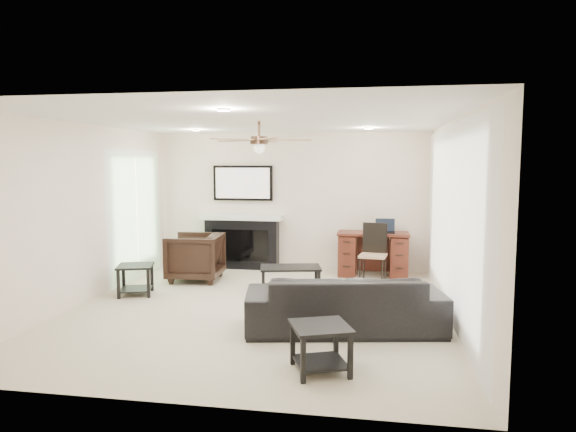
# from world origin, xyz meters

# --- Properties ---
(room_shell) EXTENTS (5.50, 5.54, 2.52)m
(room_shell) POSITION_xyz_m (0.19, 0.08, 1.68)
(room_shell) COLOR beige
(room_shell) RESTS_ON ground
(sofa) EXTENTS (2.41, 1.28, 0.67)m
(sofa) POSITION_xyz_m (1.18, -0.65, 0.33)
(sofa) COLOR black
(sofa) RESTS_ON ground
(armchair) EXTENTS (0.92, 0.90, 0.79)m
(armchair) POSITION_xyz_m (-1.42, 1.50, 0.39)
(armchair) COLOR black
(armchair) RESTS_ON ground
(coffee_table) EXTENTS (0.99, 0.68, 0.40)m
(coffee_table) POSITION_xyz_m (0.28, 0.95, 0.20)
(coffee_table) COLOR black
(coffee_table) RESTS_ON ground
(end_table_near) EXTENTS (0.67, 0.67, 0.45)m
(end_table_near) POSITION_xyz_m (1.03, -1.90, 0.23)
(end_table_near) COLOR black
(end_table_near) RESTS_ON ground
(end_table_left) EXTENTS (0.63, 0.63, 0.45)m
(end_table_left) POSITION_xyz_m (-1.97, 0.45, 0.23)
(end_table_left) COLOR black
(end_table_left) RESTS_ON ground
(fireplace_unit) EXTENTS (1.52, 0.34, 1.91)m
(fireplace_unit) POSITION_xyz_m (-0.90, 2.58, 0.95)
(fireplace_unit) COLOR black
(fireplace_unit) RESTS_ON ground
(desk) EXTENTS (1.22, 0.56, 0.76)m
(desk) POSITION_xyz_m (1.50, 2.34, 0.38)
(desk) COLOR #38170E
(desk) RESTS_ON ground
(desk_chair) EXTENTS (0.48, 0.50, 0.97)m
(desk_chair) POSITION_xyz_m (1.50, 1.79, 0.48)
(desk_chair) COLOR black
(desk_chair) RESTS_ON ground
(laptop) EXTENTS (0.33, 0.24, 0.23)m
(laptop) POSITION_xyz_m (1.70, 2.32, 0.88)
(laptop) COLOR black
(laptop) RESTS_ON desk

